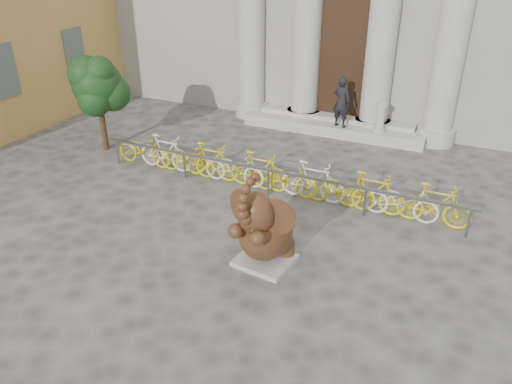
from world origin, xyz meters
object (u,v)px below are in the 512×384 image
at_px(tree, 98,85).
at_px(pedestrian, 342,102).
at_px(elephant_statue, 264,230).
at_px(bike_rack, 272,173).

xyz_separation_m(tree, pedestrian, (6.16, 4.04, -0.83)).
xyz_separation_m(elephant_statue, bike_rack, (-1.13, 2.99, -0.28)).
xyz_separation_m(bike_rack, pedestrian, (0.48, 4.47, 0.67)).
bearing_deg(elephant_statue, tree, 160.27).
distance_m(bike_rack, pedestrian, 4.54).
height_order(elephant_statue, pedestrian, elephant_statue).
bearing_deg(tree, pedestrian, 33.27).
height_order(bike_rack, tree, tree).
distance_m(bike_rack, tree, 5.90).
bearing_deg(bike_rack, tree, 175.74).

